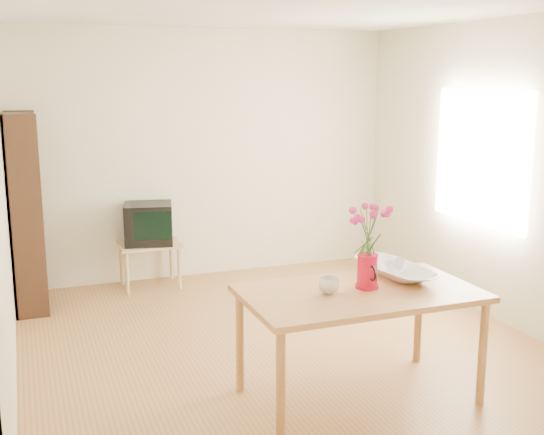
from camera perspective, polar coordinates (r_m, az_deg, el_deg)
name	(u,v)px	position (r m, az deg, el deg)	size (l,w,h in m)	color
room	(289,186)	(5.15, 1.46, 2.68)	(4.50, 4.50, 4.50)	olive
table	(360,301)	(4.50, 7.36, -6.97)	(1.53, 0.88, 0.75)	#A66C39
tv_stand	(149,250)	(7.00, -10.21, -2.70)	(0.60, 0.45, 0.46)	tan
bookshelf	(26,219)	(6.59, -19.86, -0.09)	(0.28, 0.70, 1.80)	black
pitcher	(367,272)	(4.51, 7.96, -4.57)	(0.15, 0.23, 0.23)	red
flowers	(369,228)	(4.44, 8.08, -0.84)	(0.26, 0.26, 0.37)	#E8368F
mug	(329,285)	(4.39, 4.78, -5.68)	(0.13, 0.13, 0.10)	white
bowl	(396,244)	(4.78, 10.31, -2.23)	(0.48, 0.48, 0.45)	white
teacup_a	(390,251)	(4.77, 9.88, -2.82)	(0.07, 0.07, 0.06)	white
teacup_b	(400,249)	(4.83, 10.63, -2.65)	(0.07, 0.07, 0.06)	white
television	(148,223)	(6.95, -10.32, -0.44)	(0.54, 0.52, 0.41)	black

